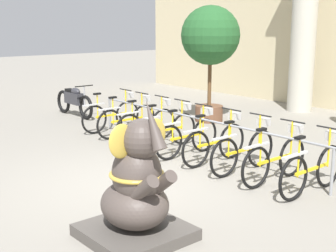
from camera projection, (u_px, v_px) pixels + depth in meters
ground_plane at (134, 183)px, 7.69m from camera, size 60.00×60.00×0.00m
column_left at (304, 21)px, 13.44m from camera, size 0.91×0.91×5.16m
bike_rack at (194, 122)px, 9.26m from camera, size 6.18×0.05×0.77m
bicycle_0 at (112, 114)px, 11.33m from camera, size 0.48×1.64×0.98m
bicycle_1 at (128, 119)px, 10.80m from camera, size 0.48×1.64×0.98m
bicycle_2 at (148, 124)px, 10.29m from camera, size 0.48×1.64×0.98m
bicycle_3 at (167, 129)px, 9.76m from camera, size 0.48×1.64×0.98m
bicycle_4 at (188, 135)px, 9.21m from camera, size 0.48×1.64×0.98m
bicycle_5 at (216, 142)px, 8.73m from camera, size 0.48×1.64×0.98m
bicycle_6 at (244, 149)px, 8.21m from camera, size 0.48×1.64×0.98m
bicycle_7 at (276, 158)px, 7.67m from camera, size 0.48×1.64×0.98m
bicycle_8 at (313, 168)px, 7.15m from camera, size 0.48×1.64×0.98m
elephant_statue at (137, 192)px, 5.57m from camera, size 1.16×1.16×1.78m
motorcycle at (74, 100)px, 13.10m from camera, size 1.92×0.55×0.93m
potted_tree at (210, 40)px, 12.09m from camera, size 1.53×1.53×3.03m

